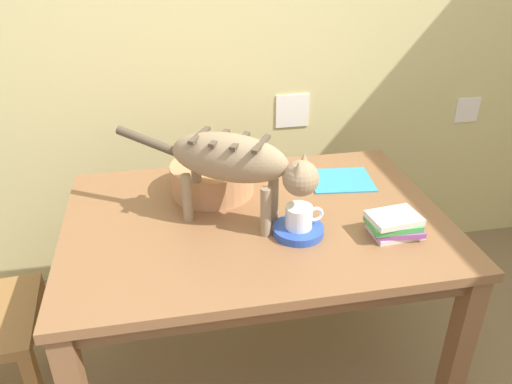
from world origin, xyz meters
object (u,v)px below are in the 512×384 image
(magazine, at_px, (341,180))
(cat, at_px, (237,163))
(saucer_bowl, at_px, (298,230))
(wicker_basket, at_px, (212,178))
(coffee_mug, at_px, (300,217))
(dining_table, at_px, (256,236))
(book_stack, at_px, (394,225))

(magazine, bearing_deg, cat, -146.74)
(saucer_bowl, bearing_deg, wicker_basket, 125.03)
(coffee_mug, bearing_deg, magazine, 51.81)
(cat, bearing_deg, wicker_basket, -135.75)
(magazine, bearing_deg, wicker_basket, -174.77)
(dining_table, distance_m, book_stack, 0.49)
(dining_table, bearing_deg, cat, -158.79)
(saucer_bowl, bearing_deg, cat, 149.66)
(magazine, height_order, wicker_basket, wicker_basket)
(magazine, distance_m, book_stack, 0.41)
(coffee_mug, distance_m, book_stack, 0.32)
(cat, xyz_separation_m, book_stack, (0.50, -0.18, -0.19))
(coffee_mug, height_order, book_stack, coffee_mug)
(magazine, bearing_deg, dining_table, -145.80)
(coffee_mug, height_order, wicker_basket, wicker_basket)
(dining_table, xyz_separation_m, magazine, (0.39, 0.21, 0.09))
(coffee_mug, distance_m, wicker_basket, 0.43)
(cat, height_order, magazine, cat)
(magazine, distance_m, wicker_basket, 0.53)
(book_stack, bearing_deg, magazine, 95.79)
(coffee_mug, xyz_separation_m, book_stack, (0.31, -0.07, -0.03))
(cat, distance_m, coffee_mug, 0.28)
(cat, xyz_separation_m, wicker_basket, (-0.06, 0.24, -0.17))
(book_stack, bearing_deg, dining_table, 155.02)
(dining_table, height_order, wicker_basket, wicker_basket)
(coffee_mug, bearing_deg, cat, 150.07)
(book_stack, bearing_deg, cat, 160.77)
(dining_table, xyz_separation_m, saucer_bowl, (0.12, -0.14, 0.10))
(cat, relative_size, wicker_basket, 2.01)
(coffee_mug, xyz_separation_m, wicker_basket, (-0.25, 0.35, -0.01))
(dining_table, relative_size, wicker_basket, 4.23)
(magazine, bearing_deg, saucer_bowl, -122.11)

